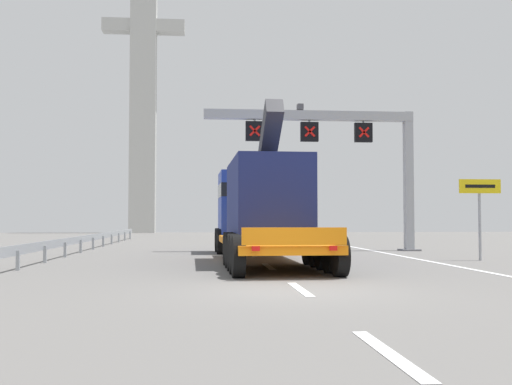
{
  "coord_description": "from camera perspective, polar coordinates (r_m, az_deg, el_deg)",
  "views": [
    {
      "loc": [
        -1.94,
        -12.78,
        1.54
      ],
      "look_at": [
        0.18,
        11.08,
        2.58
      ],
      "focal_mm": 42.32,
      "sensor_mm": 36.0,
      "label": 1
    }
  ],
  "objects": [
    {
      "name": "exit_sign_yellow",
      "position": [
        23.72,
        20.4,
        -0.56
      ],
      "size": [
        1.58,
        0.15,
        3.0
      ],
      "color": "#9EA0A5",
      "rests_on": "ground"
    },
    {
      "name": "edge_line_right",
      "position": [
        26.12,
        13.16,
        -5.8
      ],
      "size": [
        0.2,
        63.0,
        0.01
      ],
      "primitive_type": "cube",
      "color": "silver",
      "rests_on": "ground"
    },
    {
      "name": "lane_markings",
      "position": [
        38.18,
        -1.88,
        -4.8
      ],
      "size": [
        0.2,
        65.23,
        0.01
      ],
      "color": "silver",
      "rests_on": "ground"
    },
    {
      "name": "heavy_haul_truck_orange",
      "position": [
        23.22,
        0.22,
        -1.39
      ],
      "size": [
        3.23,
        14.1,
        5.3
      ],
      "color": "orange",
      "rests_on": "ground"
    },
    {
      "name": "ground",
      "position": [
        13.01,
        3.57,
        -9.28
      ],
      "size": [
        112.0,
        112.0,
        0.0
      ],
      "primitive_type": "plane",
      "color": "slate"
    },
    {
      "name": "guardrail_left",
      "position": [
        29.78,
        -15.76,
        -4.29
      ],
      "size": [
        0.13,
        36.95,
        0.76
      ],
      "color": "#999EA3",
      "rests_on": "ground"
    },
    {
      "name": "bridge_pylon_distant",
      "position": [
        69.2,
        -10.58,
        11.98
      ],
      "size": [
        9.0,
        2.0,
        36.79
      ],
      "color": "#B7B7B2",
      "rests_on": "ground"
    },
    {
      "name": "overhead_lane_gantry",
      "position": [
        29.35,
        7.95,
        4.98
      ],
      "size": [
        10.35,
        0.9,
        7.02
      ],
      "color": "#9EA0A5",
      "rests_on": "ground"
    }
  ]
}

